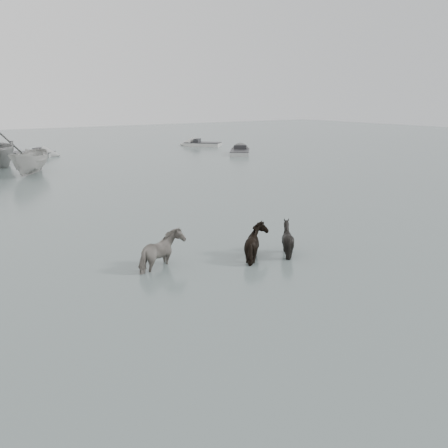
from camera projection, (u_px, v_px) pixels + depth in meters
The scene contains 8 objects.
ground at pixel (199, 258), 16.04m from camera, with size 140.00×140.00×0.00m, color #536260.
pony_pinto at pixel (161, 245), 15.02m from camera, with size 0.78×1.70×1.44m, color black.
pony_dark at pixel (259, 237), 15.90m from camera, with size 1.42×1.21×1.43m, color black.
pony_black at pixel (287, 234), 16.40m from camera, with size 1.05×1.18×1.31m, color black.
boat_small at pixel (30, 161), 32.92m from camera, with size 1.74×4.62×1.79m, color #A3A29E.
skiff_port at pixel (240, 150), 44.33m from camera, with size 5.62×1.60×0.75m, color #A9ACA9, non-canonical shape.
skiff_mid at pixel (31, 152), 42.71m from camera, with size 5.15×1.60×0.75m, color gray, non-canonical shape.
skiff_star at pixel (203, 142), 51.49m from camera, with size 5.09×1.60×0.75m, color beige, non-canonical shape.
Camera 1 is at (-7.93, -13.06, 5.08)m, focal length 40.00 mm.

